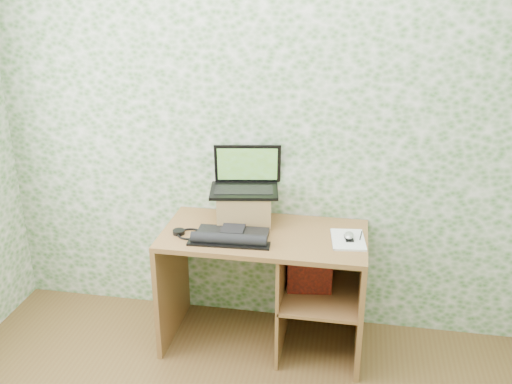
% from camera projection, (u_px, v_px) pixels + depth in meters
% --- Properties ---
extents(wall_back, '(3.50, 0.00, 3.50)m').
position_uv_depth(wall_back, '(273.00, 129.00, 3.42)').
color(wall_back, silver).
rests_on(wall_back, ground).
extents(desk, '(1.20, 0.60, 0.75)m').
position_uv_depth(desk, '(277.00, 272.00, 3.45)').
color(desk, brown).
rests_on(desk, floor).
extents(riser, '(0.36, 0.32, 0.19)m').
position_uv_depth(riser, '(244.00, 207.00, 3.46)').
color(riser, olive).
rests_on(riser, desk).
extents(laptop, '(0.45, 0.35, 0.27)m').
position_uv_depth(laptop, '(246.00, 180.00, 3.44)').
color(laptop, black).
rests_on(laptop, riser).
extents(keyboard, '(0.47, 0.25, 0.07)m').
position_uv_depth(keyboard, '(231.00, 236.00, 3.25)').
color(keyboard, black).
rests_on(keyboard, desk).
extents(headphones, '(0.20, 0.15, 0.02)m').
position_uv_depth(headphones, '(190.00, 233.00, 3.32)').
color(headphones, black).
rests_on(headphones, desk).
extents(notepad, '(0.21, 0.28, 0.01)m').
position_uv_depth(notepad, '(348.00, 240.00, 3.25)').
color(notepad, silver).
rests_on(notepad, desk).
extents(mouse, '(0.07, 0.10, 0.03)m').
position_uv_depth(mouse, '(349.00, 237.00, 3.24)').
color(mouse, silver).
rests_on(mouse, notepad).
extents(pen, '(0.02, 0.11, 0.01)m').
position_uv_depth(pen, '(361.00, 235.00, 3.28)').
color(pen, black).
rests_on(pen, notepad).
extents(red_box, '(0.27, 0.12, 0.32)m').
position_uv_depth(red_box, '(310.00, 268.00, 3.37)').
color(red_box, '#A01C0E').
rests_on(red_box, desk).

